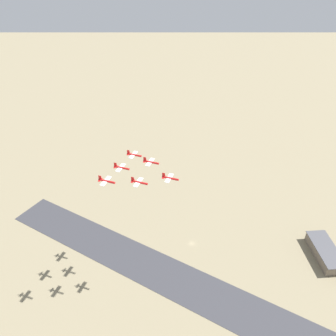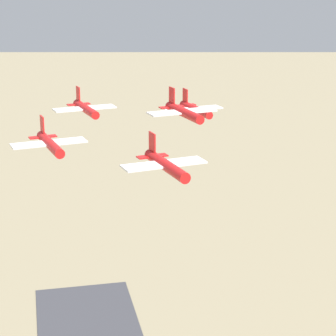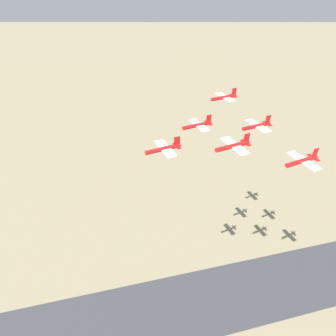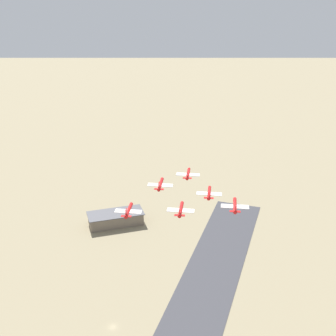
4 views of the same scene
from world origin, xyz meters
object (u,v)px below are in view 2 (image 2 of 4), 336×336
object	(u,v)px
jet_1	(183,112)
jet_3	(195,109)
jet_0	(165,164)
jet_2	(49,143)
jet_4	(85,108)

from	to	relation	value
jet_1	jet_3	world-z (taller)	jet_1
jet_0	jet_2	size ratio (longest dim) A/B	1.00
jet_3	jet_1	bearing A→B (deg)	59.53
jet_2	jet_4	world-z (taller)	jet_4
jet_0	jet_4	bearing A→B (deg)	-90.00
jet_1	jet_3	distance (m)	19.84
jet_2	jet_4	distance (m)	19.54
jet_2	jet_0	bearing A→B (deg)	120.47
jet_4	jet_0	bearing A→B (deg)	90.00
jet_2	jet_3	bearing A→B (deg)	-150.46
jet_0	jet_3	xyz separation A→B (m)	(31.55, 22.99, -1.27)
jet_1	jet_3	xyz separation A→B (m)	(15.77, 11.50, -3.56)
jet_2	jet_4	size ratio (longest dim) A/B	1.00
jet_0	jet_4	xyz separation A→B (m)	(13.39, 30.87, 0.42)
jet_0	jet_1	world-z (taller)	jet_1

